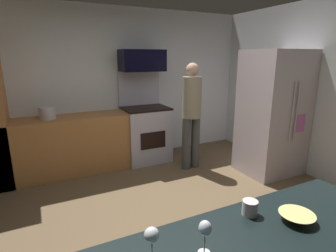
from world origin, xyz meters
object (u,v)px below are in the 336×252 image
wine_glass_far (152,237)px  stock_pot (47,113)px  mixing_bowl_small (296,217)px  wine_glass_near (205,230)px  mug_coffee (250,208)px  person_cook (192,111)px  microwave (142,61)px  oven_range (146,131)px  refrigerator (273,113)px

wine_glass_far → stock_pot: stock_pot is taller
mixing_bowl_small → wine_glass_near: (-0.60, 0.01, 0.10)m
wine_glass_near → wine_glass_far: wine_glass_near is taller
mug_coffee → wine_glass_near: bearing=-160.1°
mixing_bowl_small → wine_glass_near: bearing=178.7°
person_cook → mug_coffee: person_cook is taller
wine_glass_near → mug_coffee: bearing=19.9°
wine_glass_near → mug_coffee: size_ratio=1.93×
microwave → wine_glass_near: (-1.03, -3.44, -0.70)m
oven_range → mug_coffee: (-0.62, -3.21, 0.43)m
oven_range → wine_glass_near: bearing=-107.1°
refrigerator → mixing_bowl_small: 2.85m
refrigerator → mug_coffee: (-2.20, -1.86, -0.00)m
microwave → mixing_bowl_small: size_ratio=3.79×
wine_glass_near → mug_coffee: 0.45m
oven_range → wine_glass_far: size_ratio=9.25×
oven_range → stock_pot: (-1.54, 0.00, 0.47)m
wine_glass_near → stock_pot: bearing=98.6°
wine_glass_far → mug_coffee: bearing=7.1°
stock_pot → person_cook: bearing=-18.3°
oven_range → person_cook: person_cook is taller
oven_range → refrigerator: refrigerator is taller
oven_range → microwave: 1.21m
microwave → wine_glass_far: size_ratio=4.41×
person_cook → stock_pot: size_ratio=7.28×
refrigerator → wine_glass_far: (-2.85, -1.94, 0.08)m
microwave → refrigerator: (1.58, -1.43, -0.78)m
stock_pot → wine_glass_near: bearing=-81.4°
wine_glass_far → stock_pot: 3.30m
mug_coffee → refrigerator: bearing=40.3°
refrigerator → person_cook: refrigerator is taller
stock_pot → oven_range: bearing=-0.2°
oven_range → stock_pot: size_ratio=6.63×
person_cook → microwave: bearing=124.5°
person_cook → wine_glass_far: person_cook is taller
stock_pot → mixing_bowl_small: bearing=-71.8°
stock_pot → wine_glass_far: bearing=-85.3°
person_cook → wine_glass_near: person_cook is taller
person_cook → mug_coffee: 2.77m
refrigerator → person_cook: bearing=147.8°
mixing_bowl_small → wine_glass_far: 0.85m
person_cook → wine_glass_far: 3.17m
refrigerator → wine_glass_far: refrigerator is taller
oven_range → wine_glass_near: oven_range is taller
microwave → stock_pot: bearing=-177.0°
mug_coffee → stock_pot: 3.34m
microwave → stock_pot: (-1.54, -0.08, -0.74)m
person_cook → mug_coffee: bearing=-114.3°
wine_glass_far → wine_glass_near: bearing=-16.4°
oven_range → stock_pot: oven_range is taller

